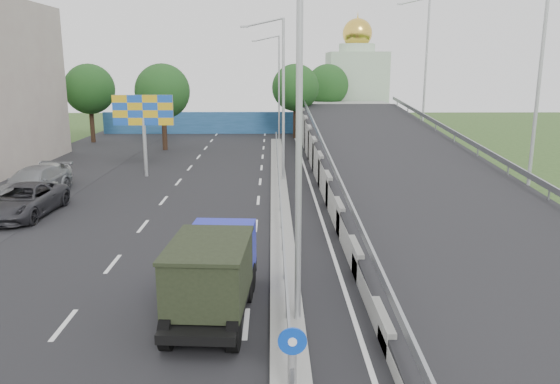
{
  "coord_description": "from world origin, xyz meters",
  "views": [
    {
      "loc": [
        -0.43,
        -8.66,
        7.38
      ],
      "look_at": [
        -0.1,
        13.67,
        2.2
      ],
      "focal_mm": 35.0,
      "sensor_mm": 36.0,
      "label": 1
    }
  ],
  "objects_px": {
    "sign_bollard": "(292,361)",
    "parked_car_e": "(47,177)",
    "billboard": "(143,115)",
    "church": "(356,83)",
    "parked_car_d": "(33,183)",
    "lamp_post_mid": "(280,91)",
    "lamp_post_near": "(292,126)",
    "parked_car_c": "(24,201)",
    "lamp_post_far": "(277,82)",
    "dump_truck": "(214,270)"
  },
  "relations": [
    {
      "from": "sign_bollard",
      "to": "parked_car_e",
      "type": "distance_m",
      "value": 25.67
    },
    {
      "from": "billboard",
      "to": "church",
      "type": "bearing_deg",
      "value": 59.3
    },
    {
      "from": "church",
      "to": "parked_car_d",
      "type": "xyz_separation_m",
      "value": [
        -24.07,
        -38.02,
        -4.46
      ]
    },
    {
      "from": "sign_bollard",
      "to": "lamp_post_mid",
      "type": "xyz_separation_m",
      "value": [
        0.11,
        23.83,
        4.77
      ]
    },
    {
      "from": "lamp_post_near",
      "to": "parked_car_c",
      "type": "distance_m",
      "value": 18.35
    },
    {
      "from": "parked_car_d",
      "to": "parked_car_e",
      "type": "bearing_deg",
      "value": 93.46
    },
    {
      "from": "billboard",
      "to": "parked_car_c",
      "type": "height_order",
      "value": "billboard"
    },
    {
      "from": "sign_bollard",
      "to": "billboard",
      "type": "relative_size",
      "value": 0.3
    },
    {
      "from": "church",
      "to": "parked_car_c",
      "type": "distance_m",
      "value": 48.05
    },
    {
      "from": "parked_car_d",
      "to": "parked_car_c",
      "type": "bearing_deg",
      "value": -66.64
    },
    {
      "from": "parked_car_e",
      "to": "lamp_post_near",
      "type": "bearing_deg",
      "value": -57.39
    },
    {
      "from": "lamp_post_far",
      "to": "dump_truck",
      "type": "distance_m",
      "value": 39.54
    },
    {
      "from": "dump_truck",
      "to": "parked_car_c",
      "type": "height_order",
      "value": "dump_truck"
    },
    {
      "from": "parked_car_d",
      "to": "dump_truck",
      "type": "bearing_deg",
      "value": -45.48
    },
    {
      "from": "sign_bollard",
      "to": "lamp_post_near",
      "type": "height_order",
      "value": "lamp_post_near"
    },
    {
      "from": "sign_bollard",
      "to": "parked_car_c",
      "type": "bearing_deg",
      "value": 129.14
    },
    {
      "from": "sign_bollard",
      "to": "parked_car_d",
      "type": "relative_size",
      "value": 0.29
    },
    {
      "from": "lamp_post_near",
      "to": "lamp_post_mid",
      "type": "distance_m",
      "value": 20.0
    },
    {
      "from": "lamp_post_far",
      "to": "parked_car_c",
      "type": "distance_m",
      "value": 31.28
    },
    {
      "from": "sign_bollard",
      "to": "lamp_post_far",
      "type": "distance_m",
      "value": 44.08
    },
    {
      "from": "billboard",
      "to": "parked_car_e",
      "type": "height_order",
      "value": "billboard"
    },
    {
      "from": "parked_car_c",
      "to": "parked_car_e",
      "type": "xyz_separation_m",
      "value": [
        -1.12,
        5.73,
        0.06
      ]
    },
    {
      "from": "billboard",
      "to": "dump_truck",
      "type": "xyz_separation_m",
      "value": [
        6.81,
        -21.22,
        -2.8
      ]
    },
    {
      "from": "church",
      "to": "parked_car_e",
      "type": "distance_m",
      "value": 43.73
    },
    {
      "from": "lamp_post_far",
      "to": "parked_car_e",
      "type": "xyz_separation_m",
      "value": [
        -14.09,
        -22.3,
        -4.95
      ]
    },
    {
      "from": "sign_bollard",
      "to": "parked_car_d",
      "type": "distance_m",
      "value": 24.29
    },
    {
      "from": "lamp_post_mid",
      "to": "lamp_post_far",
      "type": "xyz_separation_m",
      "value": [
        0.0,
        20.0,
        0.0
      ]
    },
    {
      "from": "sign_bollard",
      "to": "lamp_post_mid",
      "type": "height_order",
      "value": "lamp_post_mid"
    },
    {
      "from": "lamp_post_near",
      "to": "parked_car_e",
      "type": "xyz_separation_m",
      "value": [
        -14.09,
        17.7,
        -4.95
      ]
    },
    {
      "from": "lamp_post_mid",
      "to": "lamp_post_near",
      "type": "bearing_deg",
      "value": -90.0
    },
    {
      "from": "parked_car_c",
      "to": "lamp_post_far",
      "type": "bearing_deg",
      "value": 67.73
    },
    {
      "from": "parked_car_d",
      "to": "parked_car_e",
      "type": "relative_size",
      "value": 1.17
    },
    {
      "from": "sign_bollard",
      "to": "parked_car_d",
      "type": "bearing_deg",
      "value": 125.4
    },
    {
      "from": "parked_car_c",
      "to": "parked_car_e",
      "type": "height_order",
      "value": "parked_car_e"
    },
    {
      "from": "billboard",
      "to": "parked_car_c",
      "type": "xyz_separation_m",
      "value": [
        -3.86,
        -10.02,
        -3.39
      ]
    },
    {
      "from": "lamp_post_near",
      "to": "parked_car_c",
      "type": "relative_size",
      "value": 1.76
    },
    {
      "from": "lamp_post_near",
      "to": "billboard",
      "type": "distance_m",
      "value": 23.87
    },
    {
      "from": "church",
      "to": "parked_car_e",
      "type": "height_order",
      "value": "church"
    },
    {
      "from": "lamp_post_near",
      "to": "parked_car_e",
      "type": "distance_m",
      "value": 23.16
    },
    {
      "from": "lamp_post_near",
      "to": "lamp_post_mid",
      "type": "height_order",
      "value": "same"
    },
    {
      "from": "parked_car_d",
      "to": "lamp_post_mid",
      "type": "bearing_deg",
      "value": 22.34
    },
    {
      "from": "lamp_post_near",
      "to": "lamp_post_far",
      "type": "xyz_separation_m",
      "value": [
        0.0,
        40.0,
        0.0
      ]
    },
    {
      "from": "sign_bollard",
      "to": "parked_car_c",
      "type": "relative_size",
      "value": 0.29
    },
    {
      "from": "parked_car_e",
      "to": "billboard",
      "type": "bearing_deg",
      "value": 34.88
    },
    {
      "from": "lamp_post_mid",
      "to": "parked_car_e",
      "type": "distance_m",
      "value": 15.11
    },
    {
      "from": "lamp_post_mid",
      "to": "billboard",
      "type": "relative_size",
      "value": 1.83
    },
    {
      "from": "sign_bollard",
      "to": "lamp_post_far",
      "type": "bearing_deg",
      "value": 89.86
    },
    {
      "from": "church",
      "to": "lamp_post_mid",
      "type": "bearing_deg",
      "value": -106.22
    },
    {
      "from": "lamp_post_near",
      "to": "parked_car_d",
      "type": "bearing_deg",
      "value": 131.59
    },
    {
      "from": "church",
      "to": "billboard",
      "type": "distance_m",
      "value": 37.23
    }
  ]
}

